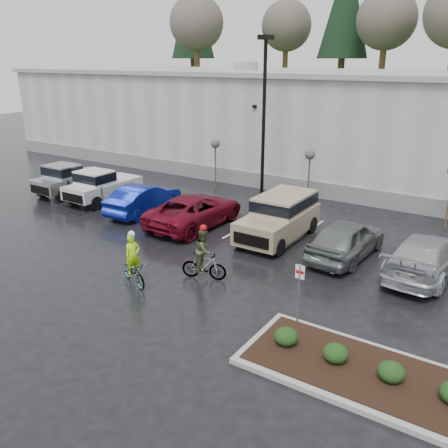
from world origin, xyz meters
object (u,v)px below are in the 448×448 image
Objects in this scene: sapling_mid at (310,157)px; car_far_silver at (426,256)px; suv_tan at (278,218)px; car_grey at (346,239)px; cyclist_olive at (204,259)px; car_blue at (144,199)px; car_red at (195,210)px; lamppost at (264,103)px; fire_lane_sign at (299,288)px; pickup_white at (107,184)px; sapling_west at (215,146)px; pickup_silver at (75,178)px; cyclist_hivis at (134,267)px.

car_far_silver is at bearing -39.47° from sapling_mid.
suv_tan is 3.41m from car_grey.
sapling_mid is at bearing -14.35° from cyclist_olive.
car_red is (3.60, -0.18, 0.01)m from car_blue.
suv_tan reaches higher than car_red.
lamppost is 2.88× the size of sapling_mid.
car_red is at bearing -115.36° from sapling_mid.
car_far_silver is at bearing -175.80° from car_grey.
fire_lane_sign is at bearing -67.51° from sapling_mid.
suv_tan is at bearing -1.18° from pickup_white.
pickup_white is (-7.78, -4.91, -4.71)m from lamppost.
pickup_white reaches higher than car_grey.
cyclist_olive is (3.28, -10.50, -4.87)m from lamppost.
sapling_west is 7.73m from car_red.
car_red reaches higher than car_far_silver.
lamppost is 12.03m from cyclist_olive.
suv_tan is at bearing -54.22° from lamppost.
sapling_west is 13.75m from cyclist_olive.
suv_tan is at bearing -38.56° from sapling_west.
pickup_silver is 0.90× the size of car_red.
suv_tan is (14.41, -0.30, 0.05)m from pickup_silver.
pickup_silver is at bearing 80.21° from cyclist_hivis.
car_red is 10.98m from car_far_silver.
fire_lane_sign is 0.45× the size of car_grey.
sapling_west reaches higher than fire_lane_sign.
lamppost is 2.88× the size of sapling_west.
suv_tan is at bearing -179.96° from car_blue.
fire_lane_sign is 0.38× the size of car_red.
car_blue is 8.01m from suv_tan.
lamppost is at bearing -96.23° from car_red.
fire_lane_sign is 17.04m from pickup_white.
lamppost is 12.65m from pickup_silver.
sapling_west is at bearing -63.14° from car_red.
pickup_white is at bearing -150.11° from sapling_mid.
lamppost reaches higher than fire_lane_sign.
car_red is at bearing 38.87° from cyclist_hivis.
car_red is at bearing -4.97° from pickup_silver.
sapling_mid is 10.27m from car_far_silver.
pickup_silver reaches higher than car_grey.
pickup_silver is at bearing -8.98° from car_blue.
sapling_mid is 0.66× the size of car_blue.
car_far_silver is (7.79, -6.41, -1.94)m from sapling_mid.
sapling_west is 0.62× the size of pickup_white.
suv_tan is at bearing 3.33° from cyclist_hivis.
lamppost is 8.54m from car_blue.
car_red is 4.43m from suv_tan.
car_grey is at bearing -54.52° from sapling_mid.
cyclist_hivis is 0.96× the size of cyclist_olive.
pickup_silver is 10.05m from car_red.
car_grey is (11.10, -6.45, -1.90)m from sapling_west.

